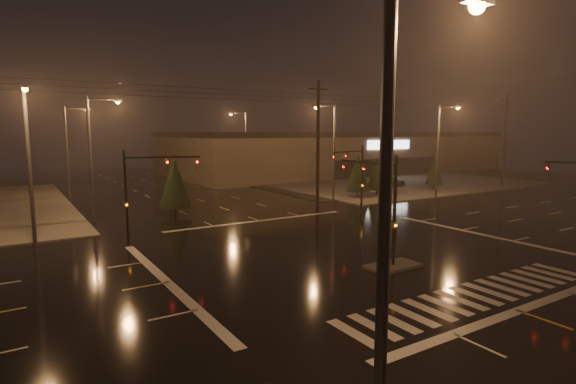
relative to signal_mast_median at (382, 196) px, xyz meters
name	(u,v)px	position (x,y,z in m)	size (l,w,h in m)	color
ground	(345,251)	(0.00, 3.07, -3.75)	(140.00, 140.00, 0.00)	black
sidewalk_ne	(373,179)	(30.00, 33.07, -3.69)	(36.00, 36.00, 0.12)	#4C4A44
median_island	(393,266)	(0.00, -0.93, -3.68)	(3.00, 1.60, 0.15)	#4C4A44
crosswalk	(475,296)	(0.00, -5.93, -3.75)	(15.00, 2.60, 0.01)	beige
stop_bar_near	(518,311)	(0.00, -7.93, -3.75)	(16.00, 0.50, 0.01)	beige
stop_bar_far	(259,221)	(0.00, 14.07, -3.75)	(16.00, 0.50, 0.01)	beige
parking_lot	(406,179)	(35.00, 31.07, -3.71)	(50.00, 24.00, 0.08)	black
retail_building	(335,150)	(35.00, 49.06, 0.09)	(60.20, 28.30, 7.20)	brown
signal_mast_median	(382,196)	(0.00, 0.00, 0.00)	(0.25, 4.59, 6.00)	black
signal_mast_ne	(356,170)	(9.50, 13.21, 0.04)	(4.84, 1.86, 6.00)	black
signal_mast_nw	(142,183)	(-9.50, 13.21, 0.04)	(4.84, 1.86, 6.00)	black
streetlight_0	(397,209)	(-11.18, -11.93, 2.05)	(2.77, 0.32, 10.00)	#38383A
streetlight_1	(94,150)	(-11.18, 21.07, 2.05)	(2.77, 0.32, 10.00)	#38383A
streetlight_2	(70,145)	(-11.18, 37.07, 2.05)	(2.77, 0.32, 10.00)	#38383A
streetlight_3	(332,146)	(11.18, 19.07, 2.05)	(2.77, 0.32, 10.00)	#38383A
streetlight_4	(244,142)	(11.18, 39.07, 2.05)	(2.77, 0.32, 10.00)	#38383A
streetlight_5	(29,155)	(-16.00, 14.26, 2.05)	(0.32, 2.77, 10.00)	#38383A
streetlight_6	(440,145)	(22.00, 14.26, 2.05)	(0.32, 2.77, 10.00)	#38383A
utility_pole_1	(318,143)	(8.00, 17.07, 2.38)	(2.20, 0.32, 12.00)	black
utility_pole_2	(505,140)	(38.00, 17.07, 2.38)	(2.20, 0.32, 12.00)	black
conifer_0	(358,172)	(15.55, 19.94, -0.94)	(2.70, 2.70, 4.92)	black
conifer_1	(377,173)	(18.45, 20.03, -1.22)	(2.35, 2.35, 4.38)	black
conifer_2	(434,171)	(28.20, 20.07, -1.39)	(2.12, 2.12, 4.02)	black
conifer_3	(175,182)	(-4.92, 20.38, -0.85)	(2.82, 2.82, 5.10)	black
car_parked	(388,181)	(25.81, 25.61, -2.98)	(1.81, 4.51, 1.54)	black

